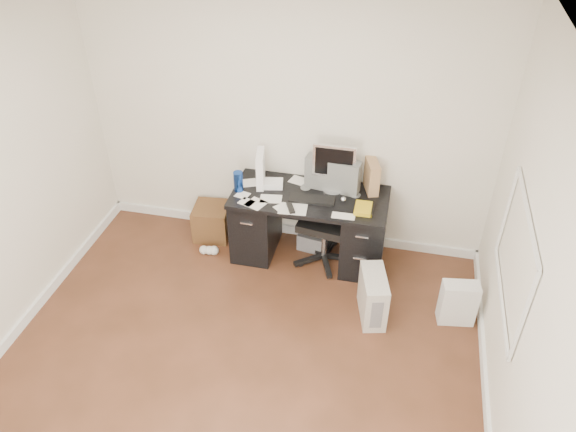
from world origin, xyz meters
name	(u,v)px	position (x,y,z in m)	size (l,w,h in m)	color
ground	(233,378)	(0.00, 0.00, 0.00)	(4.00, 4.00, 0.00)	#412514
room_shell	(224,211)	(0.03, 0.03, 1.66)	(4.02, 4.02, 2.71)	beige
desk	(309,225)	(0.30, 1.65, 0.40)	(1.50, 0.70, 0.75)	black
loose_papers	(288,196)	(0.10, 1.60, 0.75)	(1.10, 0.60, 0.00)	silver
lcd_monitor	(334,169)	(0.50, 1.78, 1.00)	(0.40, 0.23, 0.51)	silver
keyboard	(312,199)	(0.33, 1.57, 0.76)	(0.43, 0.15, 0.02)	black
computer_mouse	(343,199)	(0.63, 1.62, 0.78)	(0.06, 0.06, 0.06)	silver
travel_mug	(238,181)	(-0.39, 1.59, 0.85)	(0.09, 0.09, 0.20)	#163C9B
white_binder	(261,169)	(-0.21, 1.75, 0.92)	(0.14, 0.30, 0.34)	white
magazine_file	(372,176)	(0.86, 1.88, 0.91)	(0.13, 0.27, 0.31)	#AA8152
pen_cup	(344,180)	(0.60, 1.83, 0.86)	(0.09, 0.09, 0.22)	#5A3219
yellow_book	(364,209)	(0.83, 1.52, 0.77)	(0.17, 0.21, 0.04)	gold
paper_remote	(293,208)	(0.19, 1.40, 0.76)	(0.26, 0.21, 0.02)	silver
office_chair	(326,216)	(0.46, 1.65, 0.54)	(0.61, 0.61, 1.08)	#515452
pc_tower	(373,296)	(1.02, 0.96, 0.23)	(0.20, 0.46, 0.46)	#AEA79D
shopping_bag	(458,303)	(1.76, 1.06, 0.21)	(0.32, 0.23, 0.43)	silver
wicker_basket	(212,221)	(-0.77, 1.77, 0.18)	(0.37, 0.37, 0.37)	#492A16
desk_printer	(315,239)	(0.34, 1.82, 0.09)	(0.32, 0.26, 0.19)	slate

